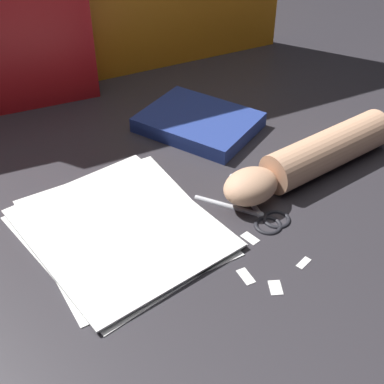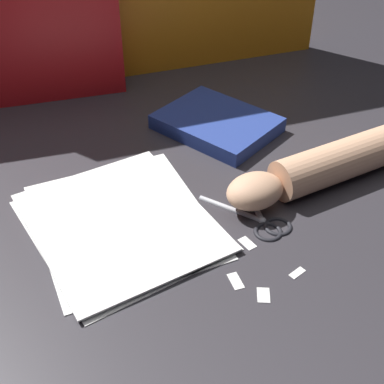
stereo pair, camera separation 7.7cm
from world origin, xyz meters
name	(u,v)px [view 1 (the left image)]	position (x,y,z in m)	size (l,w,h in m)	color
ground_plane	(149,215)	(0.00, 0.00, 0.00)	(6.00, 6.00, 0.00)	#2D2B30
paper_stack	(121,228)	(-0.05, -0.01, 0.00)	(0.28, 0.31, 0.01)	white
book_closed	(199,122)	(0.21, 0.16, 0.01)	(0.23, 0.25, 0.03)	navy
scissors	(258,211)	(0.14, -0.09, 0.00)	(0.10, 0.16, 0.01)	silver
hand_forearm	(312,157)	(0.28, -0.06, 0.03)	(0.35, 0.07, 0.07)	tan
paper_scrap_near	(250,238)	(0.09, -0.13, 0.00)	(0.02, 0.03, 0.00)	white
paper_scrap_mid	(304,263)	(0.12, -0.21, 0.00)	(0.03, 0.02, 0.00)	white
paper_scrap_far	(276,287)	(0.06, -0.22, 0.00)	(0.03, 0.03, 0.00)	white
paper_scrap_side	(246,276)	(0.04, -0.18, 0.00)	(0.02, 0.03, 0.00)	white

